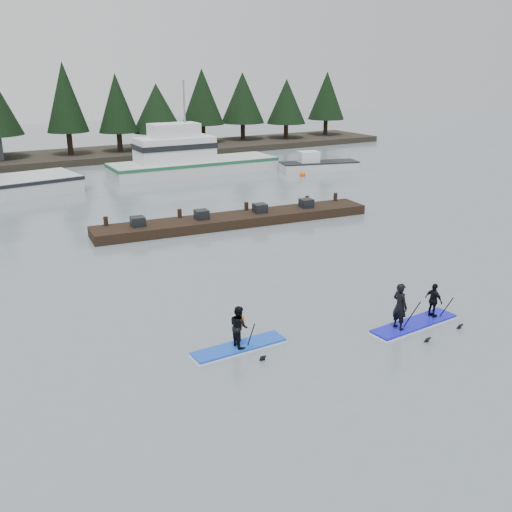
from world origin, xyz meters
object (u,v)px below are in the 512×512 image
fishing_boat_medium (190,166)px  paddleboard_solo (239,334)px  paddleboard_duo (414,311)px  floating_dock (236,220)px

fishing_boat_medium → paddleboard_solo: 30.92m
paddleboard_duo → fishing_boat_medium: bearing=77.2°
floating_dock → paddleboard_duo: size_ratio=4.54×
paddleboard_solo → floating_dock: bearing=61.8°
floating_dock → paddleboard_duo: paddleboard_duo is taller
fishing_boat_medium → floating_dock: size_ratio=0.87×
floating_dock → paddleboard_duo: 14.68m
fishing_boat_medium → paddleboard_duo: fishing_boat_medium is taller
paddleboard_solo → paddleboard_duo: paddleboard_duo is taller
fishing_boat_medium → floating_dock: 16.32m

